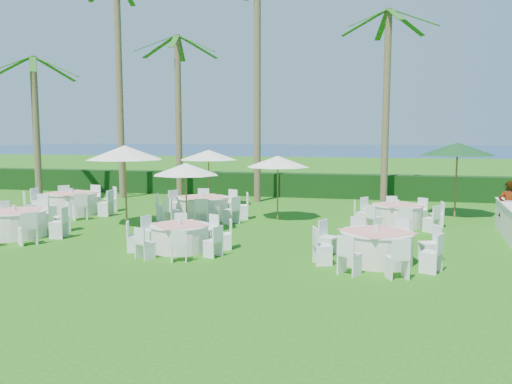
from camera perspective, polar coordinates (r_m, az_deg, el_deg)
ground at (r=14.70m, az=-7.82°, el=-5.91°), size 120.00×120.00×0.00m
hedge at (r=26.05m, az=1.62°, el=0.87°), size 34.00×1.00×1.20m
ocean at (r=115.56m, az=10.60°, el=4.79°), size 260.00×260.00×0.00m
banquet_table_a at (r=17.21m, az=-25.83°, el=-3.21°), size 3.32×3.32×1.00m
banquet_table_b at (r=13.88m, az=-8.68°, el=-5.07°), size 2.78×2.78×0.87m
banquet_table_c at (r=12.73m, az=13.61°, el=-6.05°), size 3.11×3.11×0.96m
banquet_table_d at (r=21.23m, az=-20.29°, el=-1.17°), size 3.50×3.50×1.05m
banquet_table_e at (r=18.81m, az=-6.12°, el=-1.78°), size 3.39×3.39×1.03m
banquet_table_f at (r=18.01m, az=15.90°, el=-2.52°), size 3.04×3.04×0.92m
umbrella_a at (r=17.64m, az=-14.78°, el=4.37°), size 2.65×2.65×2.80m
umbrella_b at (r=16.36m, az=-8.03°, el=2.60°), size 2.19×2.19×2.25m
umbrella_c at (r=22.06m, az=-5.44°, el=4.24°), size 2.60×2.60×2.51m
umbrella_d at (r=18.46m, az=2.51°, el=3.49°), size 2.35×2.35×2.39m
umbrella_green at (r=20.57m, az=22.03°, el=4.57°), size 2.78×2.78×2.88m
staff_person at (r=17.93m, az=26.91°, el=-1.54°), size 0.68×0.49×1.72m
palm_a at (r=26.26m, az=-15.36°, el=12.41°), size 4.13×4.40×10.97m
palm_b at (r=25.99m, az=-8.86°, el=9.46°), size 4.31×4.33×8.16m
palm_c at (r=23.82m, az=0.15°, el=13.12°), size 4.40×4.00×10.84m
palm_d at (r=23.87m, az=14.67°, el=10.38°), size 4.27×4.36×8.80m
palm_f at (r=26.14m, az=-23.87°, el=7.49°), size 4.40×4.15×6.86m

